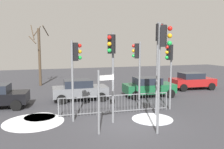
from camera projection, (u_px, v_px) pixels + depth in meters
The scene contains 16 objects.
ground_plane at pixel (129, 125), 11.38m from camera, with size 60.00×60.00×0.00m, color #38383D.
traffic_light_rear_right at pixel (75, 63), 11.59m from camera, with size 0.56×0.36×4.09m.
traffic_light_foreground_left at pixel (112, 58), 11.16m from camera, with size 0.46×0.47×4.46m.
traffic_light_mid_right at pixel (159, 48), 12.38m from camera, with size 0.34×0.57×5.08m.
traffic_light_rear_left at pixel (163, 54), 9.76m from camera, with size 0.48×0.46×4.78m.
traffic_light_foreground_right at pixel (170, 61), 13.74m from camera, with size 0.55×0.37×4.00m.
traffic_light_mid_left at pixel (137, 60), 14.07m from camera, with size 0.46×0.48×4.08m.
direction_sign_post at pixel (100, 98), 10.00m from camera, with size 0.78×0.22×2.81m.
pedestrian_guard_railing at pixel (116, 104), 13.23m from camera, with size 6.41×0.42×1.07m.
car_grey_far at pixel (80, 90), 16.45m from camera, with size 3.87×2.06×1.47m.
car_red_mid at pixel (192, 81), 20.72m from camera, with size 3.94×2.21×1.47m.
car_green_near at pixel (149, 87), 17.67m from camera, with size 3.92×2.16×1.47m.
bare_tree_left at pixel (39, 55), 22.28m from camera, with size 1.88×1.51×5.81m.
snow_patch_kerb at pixel (34, 122), 11.78m from camera, with size 3.02×3.02×0.01m, color white.
snow_patch_island at pixel (40, 117), 12.61m from camera, with size 1.66×1.66×0.01m, color white.
snow_patch_verge at pixel (152, 119), 12.26m from camera, with size 2.15×2.15×0.01m, color silver.
Camera 1 is at (-4.21, -10.20, 3.81)m, focal length 37.40 mm.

